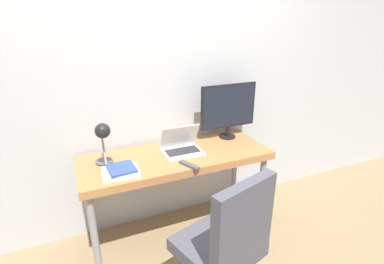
# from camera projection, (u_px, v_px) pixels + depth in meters

# --- Properties ---
(ground_plane) EXTENTS (12.00, 12.00, 0.00)m
(ground_plane) POSITION_uv_depth(u_px,v_px,m) (190.00, 255.00, 2.41)
(ground_plane) COLOR #937A56
(wall_back) EXTENTS (8.00, 0.05, 2.60)m
(wall_back) POSITION_uv_depth(u_px,v_px,m) (160.00, 80.00, 2.47)
(wall_back) COLOR silver
(wall_back) RESTS_ON ground_plane
(desk) EXTENTS (1.50, 0.57, 0.77)m
(desk) POSITION_uv_depth(u_px,v_px,m) (176.00, 163.00, 2.40)
(desk) COLOR #B77542
(desk) RESTS_ON ground_plane
(laptop) EXTENTS (0.31, 0.23, 0.22)m
(laptop) POSITION_uv_depth(u_px,v_px,m) (181.00, 147.00, 2.39)
(laptop) COLOR silver
(laptop) RESTS_ON desk
(monitor) EXTENTS (0.52, 0.15, 0.48)m
(monitor) POSITION_uv_depth(u_px,v_px,m) (228.00, 108.00, 2.61)
(monitor) COLOR black
(monitor) RESTS_ON desk
(desk_lamp) EXTENTS (0.13, 0.25, 0.36)m
(desk_lamp) POSITION_uv_depth(u_px,v_px,m) (103.00, 138.00, 2.06)
(desk_lamp) COLOR #4C4C51
(desk_lamp) RESTS_ON desk
(office_chair) EXTENTS (0.57, 0.58, 0.99)m
(office_chair) POSITION_uv_depth(u_px,v_px,m) (227.00, 240.00, 1.78)
(office_chair) COLOR black
(office_chair) RESTS_ON ground_plane
(book_stack) EXTENTS (0.27, 0.21, 0.05)m
(book_stack) POSITION_uv_depth(u_px,v_px,m) (121.00, 171.00, 2.07)
(book_stack) COLOR silver
(book_stack) RESTS_ON desk
(tv_remote) EXTENTS (0.11, 0.18, 0.02)m
(tv_remote) POSITION_uv_depth(u_px,v_px,m) (189.00, 165.00, 2.18)
(tv_remote) COLOR #4C4C51
(tv_remote) RESTS_ON desk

